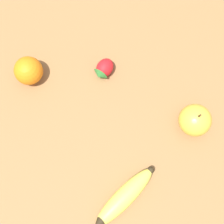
{
  "coord_description": "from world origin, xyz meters",
  "views": [
    {
      "loc": [
        0.11,
        -0.19,
        0.73
      ],
      "look_at": [
        -0.06,
        -0.1,
        0.03
      ],
      "focal_mm": 50.0,
      "sensor_mm": 36.0,
      "label": 1
    }
  ],
  "objects_px": {
    "banana": "(124,198)",
    "apple": "(195,120)",
    "orange": "(29,71)",
    "strawberry": "(104,69)"
  },
  "relations": [
    {
      "from": "banana",
      "to": "apple",
      "type": "height_order",
      "value": "apple"
    },
    {
      "from": "orange",
      "to": "apple",
      "type": "distance_m",
      "value": 0.41
    },
    {
      "from": "banana",
      "to": "orange",
      "type": "xyz_separation_m",
      "value": [
        -0.37,
        -0.07,
        0.01
      ]
    },
    {
      "from": "orange",
      "to": "apple",
      "type": "bearing_deg",
      "value": 45.88
    },
    {
      "from": "banana",
      "to": "orange",
      "type": "distance_m",
      "value": 0.37
    },
    {
      "from": "orange",
      "to": "strawberry",
      "type": "relative_size",
      "value": 1.04
    },
    {
      "from": "banana",
      "to": "apple",
      "type": "relative_size",
      "value": 2.23
    },
    {
      "from": "banana",
      "to": "strawberry",
      "type": "xyz_separation_m",
      "value": [
        -0.29,
        0.1,
        -0.0
      ]
    },
    {
      "from": "banana",
      "to": "apple",
      "type": "distance_m",
      "value": 0.24
    },
    {
      "from": "orange",
      "to": "apple",
      "type": "xyz_separation_m",
      "value": [
        0.29,
        0.3,
        -0.0
      ]
    }
  ]
}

